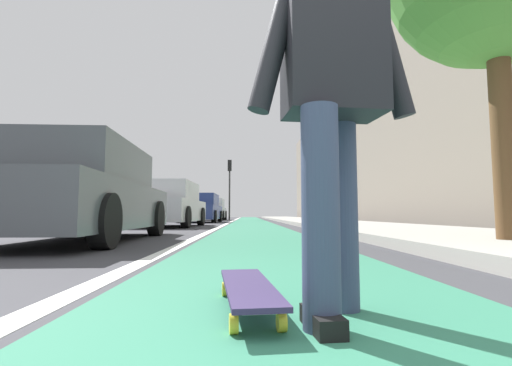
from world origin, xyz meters
name	(u,v)px	position (x,y,z in m)	size (l,w,h in m)	color
ground_plane	(255,229)	(10.00, 0.00, 0.00)	(80.00, 80.00, 0.00)	#38383D
bike_lane_paint	(250,220)	(24.00, 0.00, 0.00)	(56.00, 1.93, 0.00)	#2D7256
lane_stripe_white	(231,222)	(20.00, 1.12, 0.00)	(52.00, 0.16, 0.01)	silver
sidewalk_curb	(312,221)	(18.00, -3.10, 0.07)	(52.00, 3.20, 0.14)	#9E9B93
building_facade	(349,152)	(22.00, -6.18, 4.34)	(40.00, 1.20, 8.68)	gray
skateboard	(248,289)	(0.86, 0.21, 0.09)	(0.86, 0.29, 0.11)	yellow
skater_person	(332,88)	(0.71, -0.14, 0.94)	(0.48, 0.72, 1.64)	#384260
parked_car_near	(82,194)	(5.00, 2.80, 0.73)	(4.62, 2.03, 1.50)	#4C5156
parked_car_mid	(170,205)	(11.62, 2.82, 0.72)	(4.46, 2.00, 1.49)	#B7B7BC
parked_car_far	(201,209)	(18.49, 2.65, 0.70)	(4.32, 2.05, 1.47)	navy
parked_car_end	(211,210)	(25.10, 2.76, 0.72)	(4.03, 2.04, 1.49)	#B7B7BC
traffic_light	(230,179)	(25.96, 1.52, 3.02)	(0.33, 0.28, 4.38)	#2D2D2D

